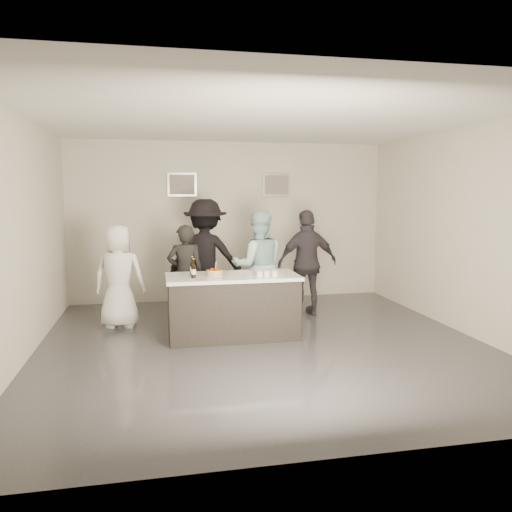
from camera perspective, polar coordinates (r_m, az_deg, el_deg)
name	(u,v)px	position (r m, az deg, el deg)	size (l,w,h in m)	color
floor	(263,344)	(6.92, 0.84, -10.01)	(6.00, 6.00, 0.00)	#3D3D42
ceiling	(264,119)	(6.67, 0.89, 15.40)	(6.00, 6.00, 0.00)	white
wall_back	(230,222)	(9.58, -2.98, 3.95)	(6.00, 0.04, 3.00)	beige
wall_front	(349,268)	(3.77, 10.63, -1.36)	(6.00, 0.04, 3.00)	beige
wall_left	(22,239)	(6.67, -25.21, 1.79)	(0.04, 6.00, 3.00)	beige
wall_right	(466,231)	(7.84, 22.84, 2.64)	(0.04, 6.00, 3.00)	beige
picture_left	(182,185)	(9.44, -8.45, 8.08)	(0.54, 0.04, 0.44)	#B2B2B7
picture_right	(276,185)	(9.71, 2.33, 8.13)	(0.54, 0.04, 0.44)	#B2B2B7
bar_counter	(233,306)	(7.13, -2.67, -5.74)	(1.86, 0.86, 0.90)	white
cake	(214,273)	(6.99, -4.78, -1.96)	(0.23, 0.23, 0.07)	yellow
beer_bottle_a	(192,266)	(7.06, -7.28, -1.15)	(0.07, 0.07, 0.26)	black
beer_bottle_b	(194,268)	(6.83, -7.16, -1.42)	(0.07, 0.07, 0.26)	black
tumbler_cluster	(266,273)	(6.98, 1.18, -1.94)	(0.30, 0.19, 0.08)	orange
candles	(217,279)	(6.69, -4.52, -2.68)	(0.24, 0.08, 0.01)	pink
person_main_black	(185,274)	(7.93, -8.07, -2.04)	(0.57, 0.37, 1.56)	black
person_main_blue	(258,266)	(7.97, 0.25, -1.14)	(0.86, 0.67, 1.78)	#A5D8D8
person_guest_left	(119,276)	(7.87, -15.38, -2.24)	(0.77, 0.50, 1.58)	white
person_guest_right	(307,263)	(8.37, 5.89, -0.80)	(1.04, 0.43, 1.77)	#2F2C34
person_guest_back	(206,257)	(8.48, -5.79, -0.09)	(1.26, 0.72, 1.95)	black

